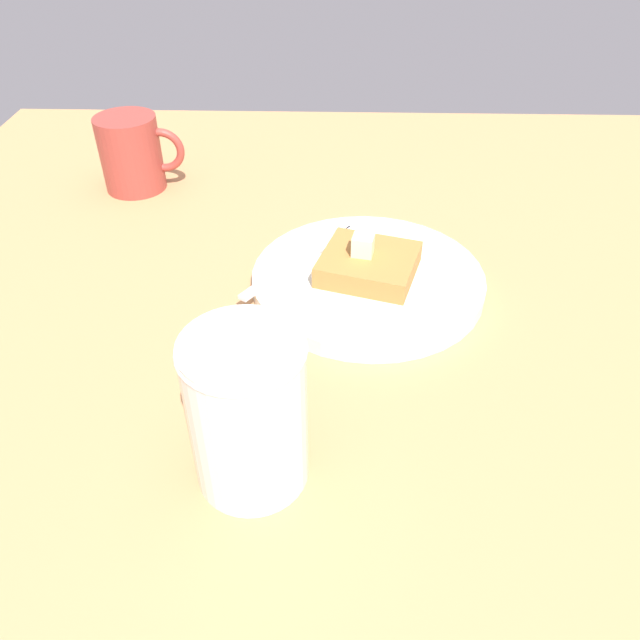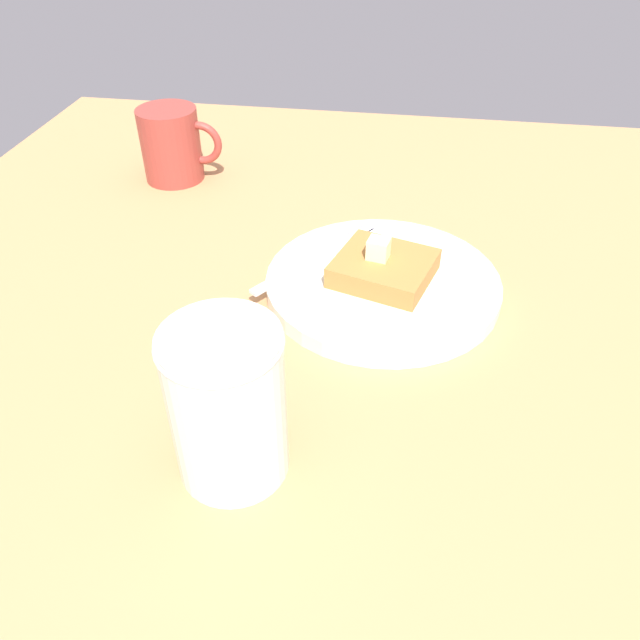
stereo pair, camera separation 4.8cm
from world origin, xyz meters
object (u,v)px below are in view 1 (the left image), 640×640
Objects in this scene: plate at (368,279)px; fork at (305,254)px; coffee_mug at (132,153)px; syrup_jar at (248,416)px.

plate is 1.55× the size of fork.
fork is 1.41× the size of coffee_mug.
coffee_mug is (-18.54, 41.62, -1.11)cm from syrup_jar.
syrup_jar reaches higher than fork.
syrup_jar is 45.57cm from coffee_mug.
coffee_mug is at bearing 143.43° from plate.
fork is at bearing -39.37° from coffee_mug.
syrup_jar is (-2.30, -24.52, 3.71)cm from fork.
plate is at bearing 68.95° from syrup_jar.
fork is at bearing 84.65° from syrup_jar.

